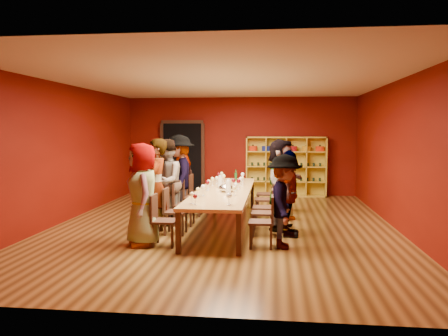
# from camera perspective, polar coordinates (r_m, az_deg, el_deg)

# --- Properties ---
(room_shell) EXTENTS (7.10, 9.10, 3.04)m
(room_shell) POSITION_cam_1_polar(r_m,az_deg,el_deg) (9.04, -0.04, 1.82)
(room_shell) COLOR brown
(room_shell) RESTS_ON ground
(tasting_table) EXTENTS (1.10, 4.50, 0.75)m
(tasting_table) POSITION_cam_1_polar(r_m,az_deg,el_deg) (9.12, -0.04, -3.21)
(tasting_table) COLOR tan
(tasting_table) RESTS_ON ground
(doorway) EXTENTS (1.40, 0.17, 2.30)m
(doorway) POSITION_cam_1_polar(r_m,az_deg,el_deg) (13.73, -5.39, 1.31)
(doorway) COLOR black
(doorway) RESTS_ON ground
(shelving_unit) EXTENTS (2.40, 0.40, 1.80)m
(shelving_unit) POSITION_cam_1_polar(r_m,az_deg,el_deg) (13.33, 8.08, 0.57)
(shelving_unit) COLOR gold
(shelving_unit) RESTS_ON ground
(chair_person_left_0) EXTENTS (0.42, 0.42, 0.89)m
(chair_person_left_0) POSITION_cam_1_polar(r_m,az_deg,el_deg) (7.66, -8.35, -6.39)
(chair_person_left_0) COLOR black
(chair_person_left_0) RESTS_ON ground
(person_left_0) EXTENTS (0.80, 0.99, 1.78)m
(person_left_0) POSITION_cam_1_polar(r_m,az_deg,el_deg) (7.68, -10.59, -3.41)
(person_left_0) COLOR pink
(person_left_0) RESTS_ON ground
(chair_person_left_1) EXTENTS (0.42, 0.42, 0.89)m
(chair_person_left_1) POSITION_cam_1_polar(r_m,az_deg,el_deg) (8.47, -6.87, -5.28)
(chair_person_left_1) COLOR black
(chair_person_left_1) RESTS_ON ground
(person_left_1) EXTENTS (0.56, 0.72, 1.84)m
(person_left_1) POSITION_cam_1_polar(r_m,az_deg,el_deg) (8.48, -8.84, -2.40)
(person_left_1) COLOR beige
(person_left_1) RESTS_ON ground
(chair_person_left_2) EXTENTS (0.42, 0.42, 0.89)m
(chair_person_left_2) POSITION_cam_1_polar(r_m,az_deg,el_deg) (9.24, -5.72, -4.41)
(chair_person_left_2) COLOR black
(chair_person_left_2) RESTS_ON ground
(person_left_2) EXTENTS (0.51, 0.90, 1.81)m
(person_left_2) POSITION_cam_1_polar(r_m,az_deg,el_deg) (9.25, -7.61, -1.84)
(person_left_2) COLOR #525257
(person_left_2) RESTS_ON ground
(chair_person_left_3) EXTENTS (0.42, 0.42, 0.89)m
(chair_person_left_3) POSITION_cam_1_polar(r_m,az_deg,el_deg) (10.25, -4.47, -3.46)
(chair_person_left_3) COLOR black
(chair_person_left_3) RESTS_ON ground
(person_left_3) EXTENTS (0.77, 1.31, 1.89)m
(person_left_3) POSITION_cam_1_polar(r_m,az_deg,el_deg) (10.25, -5.84, -0.94)
(person_left_3) COLOR #CC8991
(person_left_3) RESTS_ON ground
(chair_person_left_4) EXTENTS (0.42, 0.42, 0.89)m
(chair_person_left_4) POSITION_cam_1_polar(r_m,az_deg,el_deg) (10.97, -3.74, -2.90)
(chair_person_left_4) COLOR black
(chair_person_left_4) RESTS_ON ground
(person_left_4) EXTENTS (0.68, 1.09, 1.72)m
(person_left_4) POSITION_cam_1_polar(r_m,az_deg,el_deg) (10.99, -5.47, -0.97)
(person_left_4) COLOR #C58490
(person_left_4) RESTS_ON ground
(chair_person_right_0) EXTENTS (0.42, 0.42, 0.89)m
(chair_person_right_0) POSITION_cam_1_polar(r_m,az_deg,el_deg) (7.51, 5.49, -6.60)
(chair_person_right_0) COLOR black
(chair_person_right_0) RESTS_ON ground
(person_right_0) EXTENTS (0.47, 1.05, 1.60)m
(person_right_0) POSITION_cam_1_polar(r_m,az_deg,el_deg) (7.45, 7.89, -4.34)
(person_right_0) COLOR #C68592
(person_right_0) RESTS_ON ground
(chair_person_right_1) EXTENTS (0.42, 0.42, 0.89)m
(chair_person_right_1) POSITION_cam_1_polar(r_m,az_deg,el_deg) (8.32, 5.60, -5.45)
(chair_person_right_1) COLOR black
(chair_person_right_1) RESTS_ON ground
(person_right_1) EXTENTS (0.50, 0.98, 1.62)m
(person_right_1) POSITION_cam_1_polar(r_m,az_deg,el_deg) (8.27, 8.43, -3.34)
(person_right_1) COLOR #C28289
(person_right_1) RESTS_ON ground
(chair_person_right_2) EXTENTS (0.42, 0.42, 0.89)m
(chair_person_right_2) POSITION_cam_1_polar(r_m,az_deg,el_deg) (8.89, 5.66, -4.77)
(chair_person_right_2) COLOR black
(chair_person_right_2) RESTS_ON ground
(person_right_2) EXTENTS (0.91, 1.76, 1.83)m
(person_right_2) POSITION_cam_1_polar(r_m,az_deg,el_deg) (8.83, 7.44, -2.12)
(person_right_2) COLOR #121733
(person_right_2) RESTS_ON ground
(chair_person_right_3) EXTENTS (0.42, 0.42, 0.89)m
(chair_person_right_3) POSITION_cam_1_polar(r_m,az_deg,el_deg) (9.91, 5.76, -3.76)
(chair_person_right_3) COLOR black
(chair_person_right_3) RESTS_ON ground
(person_right_3) EXTENTS (0.73, 0.90, 1.63)m
(person_right_3) POSITION_cam_1_polar(r_m,az_deg,el_deg) (9.87, 7.75, -1.96)
(person_right_3) COLOR #525157
(person_right_3) RESTS_ON ground
(chair_person_right_4) EXTENTS (0.42, 0.42, 0.89)m
(chair_person_right_4) POSITION_cam_1_polar(r_m,az_deg,el_deg) (10.77, 5.82, -3.06)
(chair_person_right_4) COLOR black
(chair_person_right_4) RESTS_ON ground
(person_right_4) EXTENTS (0.52, 0.67, 1.71)m
(person_right_4) POSITION_cam_1_polar(r_m,az_deg,el_deg) (10.73, 7.99, -1.19)
(person_right_4) COLOR #5A88B9
(person_right_4) RESTS_ON ground
(wine_glass_0) EXTENTS (0.09, 0.09, 0.21)m
(wine_glass_0) POSITION_cam_1_polar(r_m,az_deg,el_deg) (10.68, 2.45, -0.90)
(wine_glass_0) COLOR white
(wine_glass_0) RESTS_ON tasting_table
(wine_glass_1) EXTENTS (0.07, 0.07, 0.18)m
(wine_glass_1) POSITION_cam_1_polar(r_m,az_deg,el_deg) (10.12, 2.42, -1.37)
(wine_glass_1) COLOR white
(wine_glass_1) RESTS_ON tasting_table
(wine_glass_2) EXTENTS (0.07, 0.07, 0.18)m
(wine_glass_2) POSITION_cam_1_polar(r_m,az_deg,el_deg) (7.34, -3.78, -3.78)
(wine_glass_2) COLOR white
(wine_glass_2) RESTS_ON tasting_table
(wine_glass_3) EXTENTS (0.08, 0.08, 0.21)m
(wine_glass_3) POSITION_cam_1_polar(r_m,az_deg,el_deg) (10.32, -0.06, -1.12)
(wine_glass_3) COLOR white
(wine_glass_3) RESTS_ON tasting_table
(wine_glass_4) EXTENTS (0.08, 0.08, 0.19)m
(wine_glass_4) POSITION_cam_1_polar(r_m,az_deg,el_deg) (10.88, 2.46, -0.87)
(wine_glass_4) COLOR white
(wine_glass_4) RESTS_ON tasting_table
(wine_glass_5) EXTENTS (0.09, 0.09, 0.22)m
(wine_glass_5) POSITION_cam_1_polar(r_m,az_deg,el_deg) (9.02, -2.18, -1.96)
(wine_glass_5) COLOR white
(wine_glass_5) RESTS_ON tasting_table
(wine_glass_6) EXTENTS (0.08, 0.08, 0.20)m
(wine_glass_6) POSITION_cam_1_polar(r_m,az_deg,el_deg) (7.27, 0.61, -3.73)
(wine_glass_6) COLOR white
(wine_glass_6) RESTS_ON tasting_table
(wine_glass_7) EXTENTS (0.08, 0.08, 0.19)m
(wine_glass_7) POSITION_cam_1_polar(r_m,az_deg,el_deg) (9.84, 2.20, -1.48)
(wine_glass_7) COLOR white
(wine_glass_7) RESTS_ON tasting_table
(wine_glass_8) EXTENTS (0.08, 0.08, 0.20)m
(wine_glass_8) POSITION_cam_1_polar(r_m,az_deg,el_deg) (11.01, -0.31, -0.78)
(wine_glass_8) COLOR white
(wine_glass_8) RESTS_ON tasting_table
(wine_glass_9) EXTENTS (0.08, 0.08, 0.20)m
(wine_glass_9) POSITION_cam_1_polar(r_m,az_deg,el_deg) (10.83, -0.71, -0.87)
(wine_glass_9) COLOR white
(wine_glass_9) RESTS_ON tasting_table
(wine_glass_10) EXTENTS (0.08, 0.08, 0.20)m
(wine_glass_10) POSITION_cam_1_polar(r_m,az_deg,el_deg) (7.43, -4.21, -3.57)
(wine_glass_10) COLOR white
(wine_glass_10) RESTS_ON tasting_table
(wine_glass_11) EXTENTS (0.07, 0.07, 0.18)m
(wine_glass_11) POSITION_cam_1_polar(r_m,az_deg,el_deg) (8.15, -3.44, -2.89)
(wine_glass_11) COLOR white
(wine_glass_11) RESTS_ON tasting_table
(wine_glass_12) EXTENTS (0.09, 0.09, 0.22)m
(wine_glass_12) POSITION_cam_1_polar(r_m,az_deg,el_deg) (9.24, 1.92, -1.78)
(wine_glass_12) COLOR white
(wine_glass_12) RESTS_ON tasting_table
(wine_glass_13) EXTENTS (0.09, 0.09, 0.22)m
(wine_glass_13) POSITION_cam_1_polar(r_m,az_deg,el_deg) (8.26, -2.74, -2.59)
(wine_glass_13) COLOR white
(wine_glass_13) RESTS_ON tasting_table
(wine_glass_14) EXTENTS (0.08, 0.08, 0.20)m
(wine_glass_14) POSITION_cam_1_polar(r_m,az_deg,el_deg) (9.26, -2.03, -1.87)
(wine_glass_14) COLOR white
(wine_glass_14) RESTS_ON tasting_table
(wine_glass_15) EXTENTS (0.08, 0.08, 0.21)m
(wine_glass_15) POSITION_cam_1_polar(r_m,az_deg,el_deg) (9.43, 1.27, -1.70)
(wine_glass_15) COLOR white
(wine_glass_15) RESTS_ON tasting_table
(wine_glass_16) EXTENTS (0.08, 0.08, 0.19)m
(wine_glass_16) POSITION_cam_1_polar(r_m,az_deg,el_deg) (9.85, -1.52, -1.49)
(wine_glass_16) COLOR white
(wine_glass_16) RESTS_ON tasting_table
(wine_glass_17) EXTENTS (0.08, 0.08, 0.20)m
(wine_glass_17) POSITION_cam_1_polar(r_m,az_deg,el_deg) (7.34, 0.71, -3.69)
(wine_glass_17) COLOR white
(wine_glass_17) RESTS_ON tasting_table
(wine_glass_18) EXTENTS (0.07, 0.07, 0.19)m
(wine_glass_18) POSITION_cam_1_polar(r_m,az_deg,el_deg) (8.34, 1.36, -2.69)
(wine_glass_18) COLOR white
(wine_glass_18) RESTS_ON tasting_table
(wine_glass_19) EXTENTS (0.07, 0.07, 0.18)m
(wine_glass_19) POSITION_cam_1_polar(r_m,az_deg,el_deg) (8.93, 1.56, -2.24)
(wine_glass_19) COLOR white
(wine_glass_19) RESTS_ON tasting_table
(wine_glass_20) EXTENTS (0.07, 0.07, 0.18)m
(wine_glass_20) POSITION_cam_1_polar(r_m,az_deg,el_deg) (10.13, -0.96, -1.37)
(wine_glass_20) COLOR white
(wine_glass_20) RESTS_ON tasting_table
(spittoon_bowl) EXTENTS (0.31, 0.31, 0.17)m
(spittoon_bowl) POSITION_cam_1_polar(r_m,az_deg,el_deg) (8.87, 0.28, -2.64)
(spittoon_bowl) COLOR silver
(spittoon_bowl) RESTS_ON tasting_table
(carafe_a) EXTENTS (0.13, 0.13, 0.27)m
(carafe_a) POSITION_cam_1_polar(r_m,az_deg,el_deg) (9.50, -0.51, -1.82)
(carafe_a) COLOR white
(carafe_a) RESTS_ON tasting_table
(carafe_b) EXTENTS (0.13, 0.13, 0.29)m
(carafe_b) POSITION_cam_1_polar(r_m,az_deg,el_deg) (8.71, 0.57, -2.41)
(carafe_b) COLOR white
(carafe_b) RESTS_ON tasting_table
(wine_bottle) EXTENTS (0.08, 0.08, 0.28)m
(wine_bottle) POSITION_cam_1_polar(r_m,az_deg,el_deg) (10.78, 1.55, -1.10)
(wine_bottle) COLOR #163D1A
(wine_bottle) RESTS_ON tasting_table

